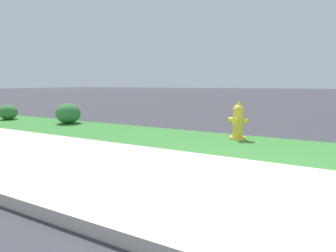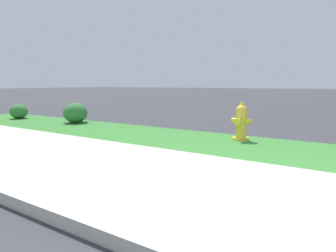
{
  "view_description": "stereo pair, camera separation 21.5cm",
  "coord_description": "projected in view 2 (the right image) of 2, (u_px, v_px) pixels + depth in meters",
  "views": [
    {
      "loc": [
        0.59,
        -2.61,
        1.09
      ],
      "look_at": [
        -1.35,
        1.18,
        0.4
      ],
      "focal_mm": 28.0,
      "sensor_mm": 36.0,
      "label": 1
    },
    {
      "loc": [
        0.77,
        -2.5,
        1.09
      ],
      "look_at": [
        -1.35,
        1.18,
        0.4
      ],
      "focal_mm": 28.0,
      "sensor_mm": 36.0,
      "label": 2
    }
  ],
  "objects": [
    {
      "name": "street_curb",
      "position": [
        161.0,
        252.0,
        1.62
      ],
      "size": [
        18.0,
        0.16,
        0.12
      ],
      "primitive_type": "cube",
      "color": "#BCB7AD",
      "rests_on": "ground"
    },
    {
      "name": "shrub_bush_mid_verge",
      "position": [
        19.0,
        111.0,
        8.23
      ],
      "size": [
        0.53,
        0.53,
        0.45
      ],
      "color": "#337538",
      "rests_on": "ground"
    },
    {
      "name": "fire_hydrant_near_corner",
      "position": [
        241.0,
        122.0,
        5.06
      ],
      "size": [
        0.39,
        0.37,
        0.74
      ],
      "rotation": [
        0.0,
        0.0,
        3.01
      ],
      "color": "gold",
      "rests_on": "ground"
    },
    {
      "name": "ground_plane",
      "position": [
        224.0,
        191.0,
        2.7
      ],
      "size": [
        120.0,
        120.0,
        0.0
      ],
      "primitive_type": "plane",
      "color": "#38383D"
    },
    {
      "name": "shrub_bush_near_lamp",
      "position": [
        75.0,
        113.0,
        7.33
      ],
      "size": [
        0.66,
        0.66,
        0.56
      ],
      "color": "#337538",
      "rests_on": "ground"
    },
    {
      "name": "sidewalk_pavement",
      "position": [
        224.0,
        190.0,
        2.7
      ],
      "size": [
        18.0,
        2.33,
        0.01
      ],
      "primitive_type": "cube",
      "color": "#BCB7AD",
      "rests_on": "ground"
    },
    {
      "name": "grass_verge",
      "position": [
        263.0,
        148.0,
        4.48
      ],
      "size": [
        18.0,
        1.84,
        0.01
      ],
      "primitive_type": "cube",
      "color": "#387A33",
      "rests_on": "ground"
    }
  ]
}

